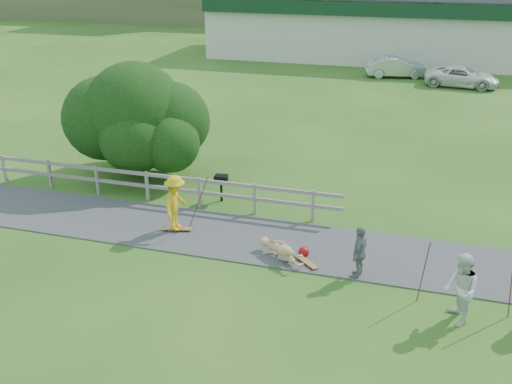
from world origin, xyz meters
TOP-DOWN VIEW (x-y plane):
  - ground at (0.00, 0.00)m, footprint 260.00×260.00m
  - path at (0.00, 1.50)m, footprint 34.00×3.00m
  - fence at (-4.62, 3.30)m, footprint 15.05×0.10m
  - strip_mall at (4.00, 34.94)m, footprint 32.50×10.75m
  - skater_rider at (-2.01, 1.34)m, footprint 0.68×1.17m
  - skater_fallen at (1.60, 0.56)m, footprint 1.25×1.58m
  - spectator_a at (6.40, -1.14)m, footprint 0.93×1.06m
  - spectator_b at (3.86, 0.23)m, footprint 0.55×0.96m
  - car_silver at (3.16, 27.09)m, footprint 4.38×2.31m
  - car_white at (7.39, 25.31)m, footprint 4.77×2.54m
  - tree at (-5.43, 5.52)m, footprint 6.18×6.18m
  - bbq at (-1.45, 3.99)m, footprint 0.49×0.39m
  - longboard_rider at (-2.01, 1.34)m, footprint 0.94×0.45m
  - longboard_fallen at (2.40, 0.46)m, footprint 0.77×0.70m
  - helmet at (2.20, 0.91)m, footprint 0.32×0.32m
  - pole_rider at (-1.41, 1.74)m, footprint 0.03×0.03m
  - pole_spec_left at (5.54, -0.50)m, footprint 0.03×0.03m
  - pole_spec_right at (7.56, -0.60)m, footprint 0.03×0.03m

SIDE VIEW (x-z plane):
  - ground at x=0.00m, z-range 0.00..0.00m
  - path at x=0.00m, z-range 0.00..0.04m
  - longboard_fallen at x=2.40m, z-range 0.00..0.09m
  - longboard_rider at x=-2.01m, z-range 0.00..0.10m
  - helmet at x=2.20m, z-range 0.00..0.32m
  - skater_fallen at x=1.60m, z-range 0.00..0.60m
  - bbq at x=-1.45m, z-range 0.00..0.98m
  - car_white at x=7.39m, z-range 0.00..1.27m
  - car_silver at x=3.16m, z-range 0.00..1.37m
  - fence at x=-4.62m, z-range 0.17..1.27m
  - spectator_b at x=3.86m, z-range 0.00..1.54m
  - pole_spec_left at x=5.54m, z-range 0.00..1.75m
  - skater_rider at x=-2.01m, z-range 0.00..1.81m
  - spectator_a at x=6.40m, z-range 0.00..1.83m
  - pole_rider at x=-1.41m, z-range 0.00..1.94m
  - pole_spec_right at x=7.56m, z-range 0.00..2.00m
  - tree at x=-5.43m, z-range 0.00..3.47m
  - strip_mall at x=4.00m, z-range 0.03..5.13m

